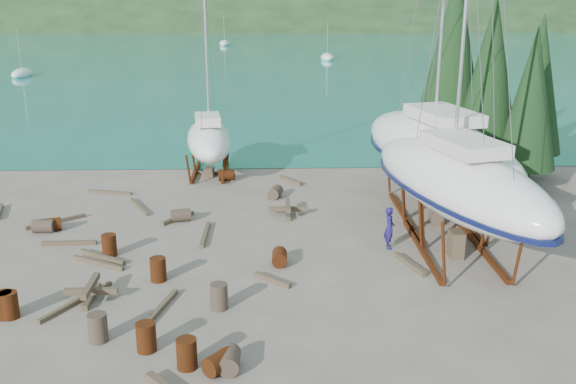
{
  "coord_description": "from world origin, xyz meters",
  "views": [
    {
      "loc": [
        0.83,
        -21.75,
        9.95
      ],
      "look_at": [
        1.57,
        3.0,
        2.27
      ],
      "focal_mm": 40.0,
      "sensor_mm": 36.0,
      "label": 1
    }
  ],
  "objects_px": {
    "large_sailboat_near": "(457,180)",
    "small_sailboat_shore": "(209,139)",
    "worker": "(389,228)",
    "large_sailboat_far": "(437,150)"
  },
  "relations": [
    {
      "from": "large_sailboat_near",
      "to": "large_sailboat_far",
      "type": "distance_m",
      "value": 3.87
    },
    {
      "from": "small_sailboat_shore",
      "to": "large_sailboat_near",
      "type": "bearing_deg",
      "value": -55.47
    },
    {
      "from": "large_sailboat_far",
      "to": "small_sailboat_shore",
      "type": "bearing_deg",
      "value": 130.26
    },
    {
      "from": "large_sailboat_near",
      "to": "small_sailboat_shore",
      "type": "height_order",
      "value": "large_sailboat_near"
    },
    {
      "from": "small_sailboat_shore",
      "to": "worker",
      "type": "bearing_deg",
      "value": -61.74
    },
    {
      "from": "large_sailboat_far",
      "to": "worker",
      "type": "bearing_deg",
      "value": -140.97
    },
    {
      "from": "large_sailboat_near",
      "to": "worker",
      "type": "bearing_deg",
      "value": 155.04
    },
    {
      "from": "large_sailboat_near",
      "to": "small_sailboat_shore",
      "type": "xyz_separation_m",
      "value": [
        -10.73,
        11.92,
        -0.94
      ]
    },
    {
      "from": "large_sailboat_near",
      "to": "worker",
      "type": "distance_m",
      "value": 3.27
    },
    {
      "from": "large_sailboat_far",
      "to": "small_sailboat_shore",
      "type": "height_order",
      "value": "large_sailboat_far"
    }
  ]
}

